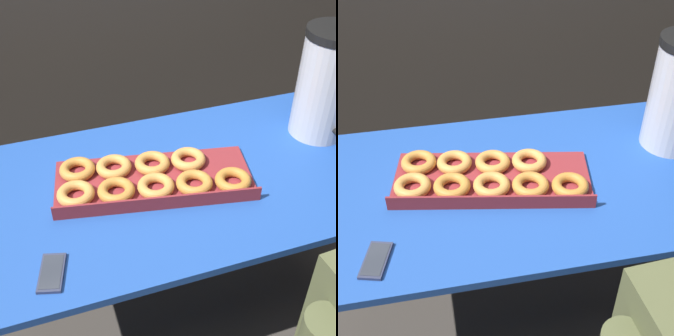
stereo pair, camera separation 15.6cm
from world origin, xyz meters
TOP-DOWN VIEW (x-y plane):
  - ground_plane at (0.00, 0.00)m, footprint 12.00×12.00m
  - folding_table at (0.00, 0.00)m, footprint 1.54×0.80m
  - donut_box at (-0.08, 0.01)m, footprint 0.71×0.40m
  - coffee_urn at (0.63, 0.11)m, footprint 0.22×0.25m
  - cell_phone at (-0.45, -0.27)m, footprint 0.10×0.15m

SIDE VIEW (x-z plane):
  - ground_plane at x=0.00m, z-range 0.00..0.00m
  - folding_table at x=0.00m, z-range 0.31..1.02m
  - cell_phone at x=-0.45m, z-range 0.71..0.72m
  - donut_box at x=-0.08m, z-range 0.70..0.76m
  - coffee_urn at x=0.63m, z-range 0.69..1.14m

